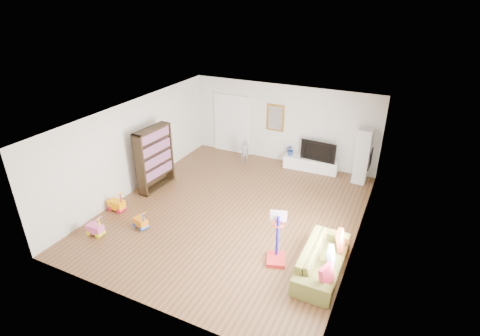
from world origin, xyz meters
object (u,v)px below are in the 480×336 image
at_px(media_console, 311,164).
at_px(sofa, 323,260).
at_px(bookshelf, 155,159).
at_px(basketball_hoop, 277,239).

bearing_deg(media_console, sofa, -73.36).
distance_m(media_console, bookshelf, 5.12).
height_order(media_console, basketball_hoop, basketball_hoop).
height_order(sofa, basketball_hoop, basketball_hoop).
height_order(media_console, bookshelf, bookshelf).
bearing_deg(bookshelf, media_console, 42.88).
distance_m(bookshelf, sofa, 5.78).
xyz_separation_m(media_console, sofa, (1.62, -4.75, 0.09)).
bearing_deg(basketball_hoop, bookshelf, 141.61).
distance_m(media_console, basketball_hoop, 4.94).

